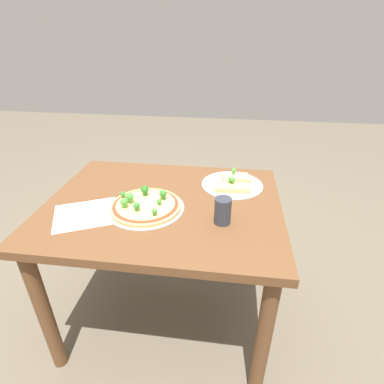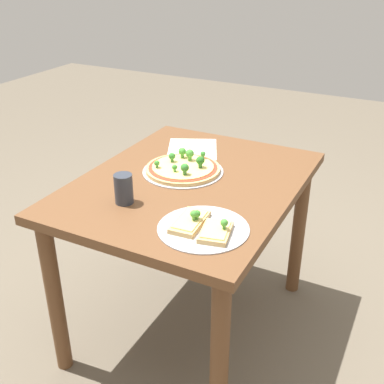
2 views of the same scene
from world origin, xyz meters
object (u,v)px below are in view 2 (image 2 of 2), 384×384
(drinking_cup, at_px, (124,189))
(pizza_tray_whole, at_px, (183,168))
(dining_table, at_px, (190,205))
(pizza_tray_slice, at_px, (202,227))

(drinking_cup, bearing_deg, pizza_tray_whole, -10.55)
(dining_table, relative_size, drinking_cup, 9.52)
(pizza_tray_slice, distance_m, drinking_cup, 0.33)
(pizza_tray_slice, relative_size, drinking_cup, 2.76)
(dining_table, xyz_separation_m, pizza_tray_whole, (0.06, 0.06, 0.12))
(pizza_tray_whole, bearing_deg, drinking_cup, 169.45)
(drinking_cup, bearing_deg, pizza_tray_slice, -96.76)
(pizza_tray_whole, distance_m, drinking_cup, 0.33)
(pizza_tray_whole, relative_size, pizza_tray_slice, 1.10)
(pizza_tray_slice, bearing_deg, dining_table, 33.82)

